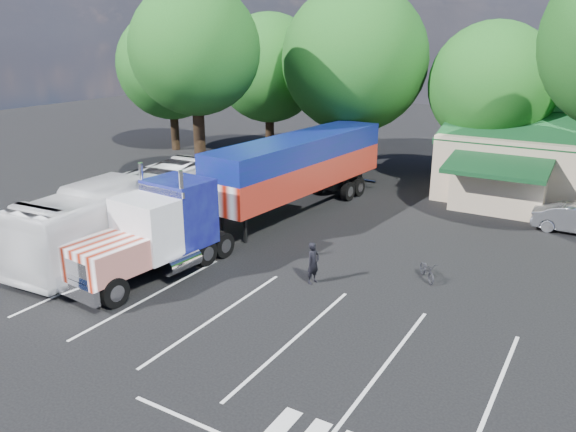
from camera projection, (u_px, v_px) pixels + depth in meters
The scene contains 10 objects.
ground at pixel (300, 261), 25.22m from camera, with size 120.00×120.00×0.00m, color black.
tree_row_a at pixel (171, 65), 47.19m from camera, with size 9.00×9.00×11.68m.
tree_row_b at pixel (269, 68), 43.87m from camera, with size 8.40×8.40×11.35m.
tree_row_c at pixel (355, 59), 38.38m from camera, with size 10.00×10.00×13.05m.
tree_row_d at pixel (492, 86), 35.50m from camera, with size 8.00×8.00×10.60m.
tree_near_left at pixel (195, 50), 32.50m from camera, with size 7.60×7.60×12.65m.
semi_truck at pixel (269, 178), 29.22m from camera, with size 4.69×21.81×4.54m.
woman at pixel (313, 263), 22.75m from camera, with size 0.64×0.42×1.76m, color black.
bicycle at pixel (427, 270), 23.22m from camera, with size 0.54×1.56×0.82m, color black.
tour_bus at pixel (130, 212), 26.40m from camera, with size 2.93×12.52×3.49m, color silver.
Camera 1 is at (11.52, -20.31, 9.75)m, focal length 35.00 mm.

